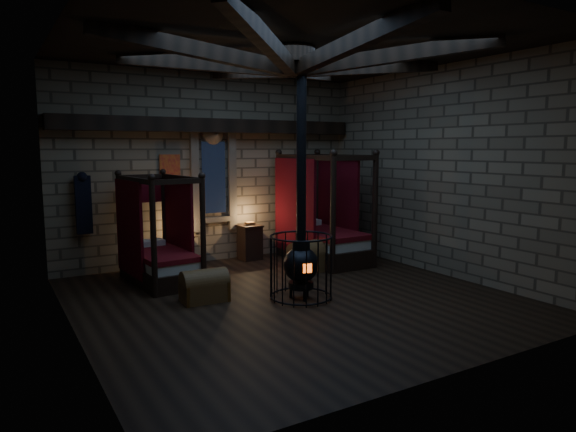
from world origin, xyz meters
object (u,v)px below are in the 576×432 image
bed_left (159,256)px  trunk_left (204,287)px  trunk_right (310,257)px  stove (301,262)px  bed_right (322,234)px

bed_left → trunk_left: (0.27, -1.67, -0.25)m
trunk_left → trunk_right: 2.83m
trunk_left → stove: stove is taller
bed_right → trunk_left: bearing=-155.2°
bed_right → trunk_right: 1.15m
stove → bed_left: bearing=137.0°
bed_left → trunk_left: bearing=-85.3°
bed_left → stove: size_ratio=0.50×
bed_right → stove: (-2.02, -2.34, 0.05)m
trunk_left → bed_left: bearing=101.4°
stove → trunk_left: bearing=165.3°
trunk_left → trunk_right: bearing=20.7°
bed_right → bed_left: bearing=179.3°
bed_left → trunk_right: bed_left is taller
bed_left → trunk_left: 1.71m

